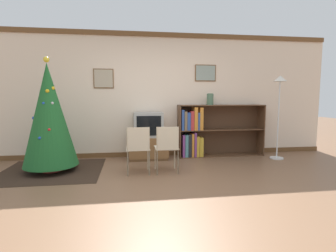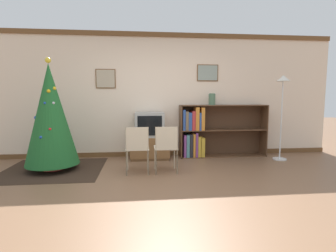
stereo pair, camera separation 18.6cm
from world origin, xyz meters
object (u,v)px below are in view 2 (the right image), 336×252
Objects in this scene: television at (149,124)px; folding_chair_left at (137,147)px; folding_chair_right at (166,146)px; vase at (212,99)px; standing_lamp at (282,95)px; bookshelf at (206,132)px; tv_console at (150,147)px; christmas_tree at (51,115)px.

television reaches higher than folding_chair_left.
vase reaches higher than folding_chair_right.
standing_lamp reaches higher than folding_chair_right.
folding_chair_left is 0.49m from folding_chair_right.
folding_chair_right is 1.56m from bookshelf.
standing_lamp is at bearing -7.85° from television.
folding_chair_right is at bearing -163.79° from standing_lamp.
folding_chair_left is at bearing -102.62° from tv_console.
vase is (1.12, 1.16, 0.80)m from folding_chair_right.
vase is (1.61, 1.16, 0.80)m from folding_chair_left.
vase reaches higher than bookshelf.
standing_lamp is (2.97, 0.72, 0.88)m from folding_chair_left.
folding_chair_right is (2.02, -0.42, -0.53)m from christmas_tree.
television is 1.15m from folding_chair_left.
christmas_tree is 1.04× the size of bookshelf.
christmas_tree is 2.43× the size of folding_chair_right.
christmas_tree is at bearing -176.12° from standing_lamp.
christmas_tree is at bearing -158.93° from tv_console.
television is 1.46m from vase.
bookshelf is (3.03, 0.77, -0.45)m from christmas_tree.
standing_lamp reaches higher than bookshelf.
standing_lamp reaches higher than vase.
vase is at bearing -15.03° from bookshelf.
tv_console is 1.15m from folding_chair_left.
tv_console is 0.50m from television.
christmas_tree is at bearing -165.73° from bookshelf.
vase is (1.36, 0.06, 0.53)m from television.
vase is at bearing 2.39° from tv_console.
folding_chair_right is 2.73m from standing_lamp.
folding_chair_right is 1.79m from vase.
standing_lamp is at bearing -17.71° from vase.
christmas_tree is 7.92× the size of vase.
vase is at bearing 46.00° from folding_chair_right.
tv_console is 1.29m from bookshelf.
television is 1.15m from folding_chair_right.
standing_lamp reaches higher than folding_chair_left.
christmas_tree is 2.43× the size of folding_chair_left.
vase is (1.36, 0.06, 1.03)m from tv_console.
television is 2.82m from standing_lamp.
folding_chair_right is at bearing -130.34° from bookshelf.
television is at bearing 21.00° from christmas_tree.
christmas_tree is 1.67m from folding_chair_left.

